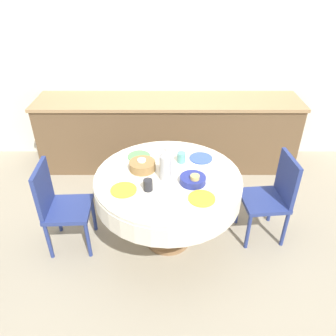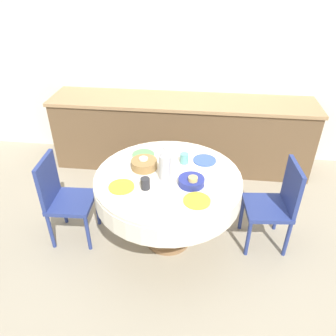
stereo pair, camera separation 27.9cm
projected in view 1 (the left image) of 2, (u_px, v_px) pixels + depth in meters
ground_plane at (168, 239)px, 3.25m from camera, size 12.00×12.00×0.00m
wall_back at (168, 59)px, 4.03m from camera, size 7.00×0.05×2.60m
kitchen_counter at (168, 133)px, 4.21m from camera, size 3.24×0.64×0.90m
dining_table at (168, 187)px, 2.90m from camera, size 1.29×1.29×0.76m
chair_left at (273, 194)px, 3.06m from camera, size 0.44×0.44×0.88m
chair_right at (59, 204)px, 2.94m from camera, size 0.42×0.42×0.88m
plate_near_left at (124, 190)px, 2.65m from camera, size 0.21×0.21×0.01m
cup_near_left at (148, 185)px, 2.64m from camera, size 0.08×0.08×0.10m
plate_near_right at (202, 198)px, 2.56m from camera, size 0.21×0.21×0.01m
cup_near_right at (195, 180)px, 2.70m from camera, size 0.08×0.08×0.10m
plate_far_left at (139, 156)px, 3.10m from camera, size 0.21×0.21×0.01m
cup_far_left at (142, 164)px, 2.91m from camera, size 0.08×0.08×0.10m
plate_far_right at (201, 158)px, 3.07m from camera, size 0.21×0.21×0.01m
cup_far_right at (181, 157)px, 3.00m from camera, size 0.08×0.08×0.10m
coffee_carafe at (166, 165)px, 2.73m from camera, size 0.10×0.10×0.31m
bread_basket at (142, 166)px, 2.90m from camera, size 0.23×0.23×0.08m
fruit_bowl at (193, 180)px, 2.73m from camera, size 0.22×0.22×0.06m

